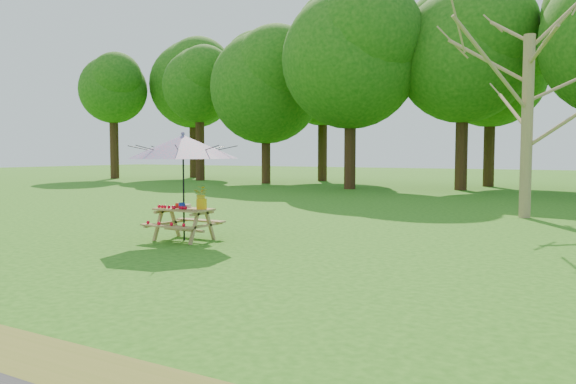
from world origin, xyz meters
The scene contains 7 objects.
ground centered at (0.00, 0.00, 0.00)m, with size 120.00×120.00×0.00m, color #246112.
treeline centered at (0.00, 22.00, 8.00)m, with size 60.00×12.00×16.00m, color #13520E, non-canonical shape.
picnic_table centered at (-1.85, 3.24, 0.33)m, with size 1.20×1.32×0.67m.
patio_umbrella centered at (-1.85, 3.24, 1.95)m, with size 2.69×2.69×2.26m.
produce_bins centered at (-1.91, 3.26, 0.72)m, with size 0.34×0.42×0.13m.
tomatoes_row centered at (-2.00, 3.06, 0.71)m, with size 0.77×0.13×0.07m, color red, non-canonical shape.
flower_bucket centered at (-1.44, 3.31, 0.92)m, with size 0.33×0.30×0.48m.
Camera 1 is at (5.86, -5.71, 1.82)m, focal length 35.00 mm.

